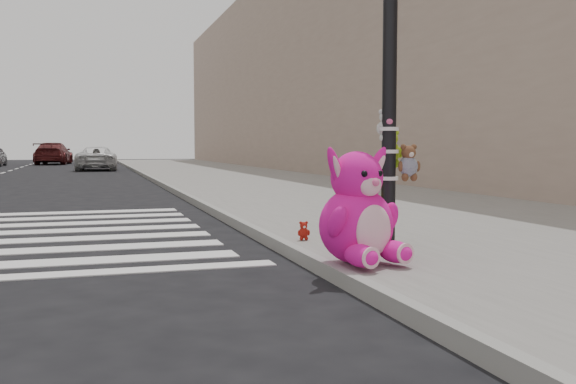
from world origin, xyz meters
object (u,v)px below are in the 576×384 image
object	(u,v)px
red_teddy	(304,231)
pink_bunny	(359,215)
signal_pole	(390,102)
car_white_near	(97,159)

from	to	relation	value
red_teddy	pink_bunny	bearing A→B (deg)	-86.41
pink_bunny	red_teddy	size ratio (longest dim) A/B	4.99
signal_pole	car_white_near	world-z (taller)	signal_pole
red_teddy	car_white_near	bearing A→B (deg)	97.37
car_white_near	red_teddy	bearing A→B (deg)	96.65
pink_bunny	red_teddy	xyz separation A→B (m)	(-0.01, 1.59, -0.35)
pink_bunny	car_white_near	world-z (taller)	pink_bunny
signal_pole	car_white_near	xyz separation A→B (m)	(-2.84, 28.58, -1.13)
pink_bunny	car_white_near	xyz separation A→B (m)	(-2.03, 29.59, 0.01)
signal_pole	car_white_near	distance (m)	28.74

